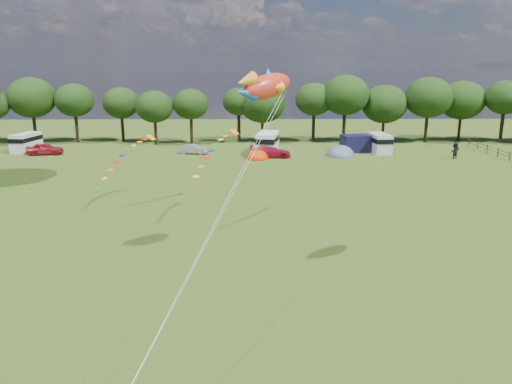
{
  "coord_description": "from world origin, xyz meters",
  "views": [
    {
      "loc": [
        -0.45,
        -21.57,
        11.48
      ],
      "look_at": [
        0.0,
        8.0,
        4.0
      ],
      "focal_mm": 35.0,
      "sensor_mm": 36.0,
      "label": 1
    }
  ],
  "objects_px": {
    "car_b": "(193,149)",
    "walker_a": "(454,151)",
    "tent_orange": "(257,159)",
    "car_a": "(45,149)",
    "campervan_a": "(26,142)",
    "walker_b": "(456,149)",
    "tent_greyblue": "(340,156)",
    "fish_kite": "(263,87)",
    "campervan_d": "(379,142)",
    "campervan_c": "(268,142)",
    "car_c": "(270,152)"
  },
  "relations": [
    {
      "from": "campervan_c",
      "to": "tent_greyblue",
      "type": "distance_m",
      "value": 9.82
    },
    {
      "from": "walker_a",
      "to": "tent_orange",
      "type": "bearing_deg",
      "value": -27.03
    },
    {
      "from": "car_a",
      "to": "campervan_a",
      "type": "relative_size",
      "value": 0.9
    },
    {
      "from": "car_c",
      "to": "fish_kite",
      "type": "relative_size",
      "value": 1.42
    },
    {
      "from": "campervan_a",
      "to": "campervan_d",
      "type": "bearing_deg",
      "value": -84.1
    },
    {
      "from": "car_c",
      "to": "walker_a",
      "type": "bearing_deg",
      "value": -91.72
    },
    {
      "from": "car_c",
      "to": "walker_b",
      "type": "height_order",
      "value": "walker_b"
    },
    {
      "from": "walker_a",
      "to": "car_a",
      "type": "bearing_deg",
      "value": -30.31
    },
    {
      "from": "car_b",
      "to": "campervan_d",
      "type": "xyz_separation_m",
      "value": [
        25.26,
        0.98,
        0.73
      ]
    },
    {
      "from": "campervan_a",
      "to": "campervan_d",
      "type": "distance_m",
      "value": 48.66
    },
    {
      "from": "campervan_d",
      "to": "walker_b",
      "type": "height_order",
      "value": "campervan_d"
    },
    {
      "from": "tent_greyblue",
      "to": "tent_orange",
      "type": "bearing_deg",
      "value": -170.68
    },
    {
      "from": "car_a",
      "to": "car_b",
      "type": "distance_m",
      "value": 19.69
    },
    {
      "from": "campervan_c",
      "to": "campervan_d",
      "type": "distance_m",
      "value": 15.32
    },
    {
      "from": "tent_greyblue",
      "to": "campervan_c",
      "type": "bearing_deg",
      "value": 168.87
    },
    {
      "from": "car_b",
      "to": "car_c",
      "type": "xyz_separation_m",
      "value": [
        10.23,
        -2.78,
        0.12
      ]
    },
    {
      "from": "car_b",
      "to": "walker_a",
      "type": "distance_m",
      "value": 33.81
    },
    {
      "from": "campervan_a",
      "to": "tent_orange",
      "type": "relative_size",
      "value": 1.64
    },
    {
      "from": "tent_orange",
      "to": "walker_b",
      "type": "relative_size",
      "value": 1.85
    },
    {
      "from": "car_a",
      "to": "walker_b",
      "type": "height_order",
      "value": "walker_b"
    },
    {
      "from": "car_c",
      "to": "tent_orange",
      "type": "relative_size",
      "value": 1.57
    },
    {
      "from": "campervan_d",
      "to": "campervan_c",
      "type": "bearing_deg",
      "value": 90.41
    },
    {
      "from": "tent_greyblue",
      "to": "fish_kite",
      "type": "distance_m",
      "value": 40.66
    },
    {
      "from": "car_b",
      "to": "campervan_a",
      "type": "distance_m",
      "value": 23.53
    },
    {
      "from": "campervan_c",
      "to": "fish_kite",
      "type": "height_order",
      "value": "fish_kite"
    },
    {
      "from": "car_a",
      "to": "fish_kite",
      "type": "distance_m",
      "value": 49.1
    },
    {
      "from": "car_a",
      "to": "walker_a",
      "type": "distance_m",
      "value": 53.39
    },
    {
      "from": "car_a",
      "to": "walker_b",
      "type": "xyz_separation_m",
      "value": [
        54.48,
        -1.47,
        0.08
      ]
    },
    {
      "from": "car_b",
      "to": "fish_kite",
      "type": "height_order",
      "value": "fish_kite"
    },
    {
      "from": "car_c",
      "to": "walker_a",
      "type": "height_order",
      "value": "walker_a"
    },
    {
      "from": "tent_greyblue",
      "to": "walker_b",
      "type": "xyz_separation_m",
      "value": [
        15.29,
        0.12,
        0.85
      ]
    },
    {
      "from": "tent_greyblue",
      "to": "car_c",
      "type": "bearing_deg",
      "value": -174.75
    },
    {
      "from": "car_a",
      "to": "campervan_a",
      "type": "height_order",
      "value": "campervan_a"
    },
    {
      "from": "car_a",
      "to": "walker_a",
      "type": "relative_size",
      "value": 2.47
    },
    {
      "from": "campervan_c",
      "to": "fish_kite",
      "type": "distance_m",
      "value": 40.55
    },
    {
      "from": "tent_orange",
      "to": "car_b",
      "type": "bearing_deg",
      "value": 156.46
    },
    {
      "from": "car_b",
      "to": "tent_greyblue",
      "type": "distance_m",
      "value": 19.6
    },
    {
      "from": "car_a",
      "to": "tent_greyblue",
      "type": "xyz_separation_m",
      "value": [
        39.18,
        -1.6,
        -0.77
      ]
    },
    {
      "from": "car_b",
      "to": "walker_a",
      "type": "height_order",
      "value": "walker_a"
    },
    {
      "from": "car_a",
      "to": "car_c",
      "type": "height_order",
      "value": "car_a"
    },
    {
      "from": "campervan_d",
      "to": "fish_kite",
      "type": "height_order",
      "value": "fish_kite"
    },
    {
      "from": "campervan_d",
      "to": "walker_b",
      "type": "distance_m",
      "value": 9.94
    },
    {
      "from": "car_b",
      "to": "campervan_d",
      "type": "distance_m",
      "value": 25.29
    },
    {
      "from": "car_b",
      "to": "campervan_a",
      "type": "height_order",
      "value": "campervan_a"
    },
    {
      "from": "car_c",
      "to": "campervan_d",
      "type": "xyz_separation_m",
      "value": [
        15.03,
        3.76,
        0.61
      ]
    },
    {
      "from": "car_b",
      "to": "fish_kite",
      "type": "distance_m",
      "value": 41.59
    },
    {
      "from": "fish_kite",
      "to": "walker_b",
      "type": "xyz_separation_m",
      "value": [
        26.59,
        37.77,
        -9.56
      ]
    },
    {
      "from": "car_c",
      "to": "tent_greyblue",
      "type": "distance_m",
      "value": 9.33
    },
    {
      "from": "car_a",
      "to": "tent_orange",
      "type": "bearing_deg",
      "value": -106.14
    },
    {
      "from": "campervan_c",
      "to": "car_a",
      "type": "bearing_deg",
      "value": 100.58
    }
  ]
}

